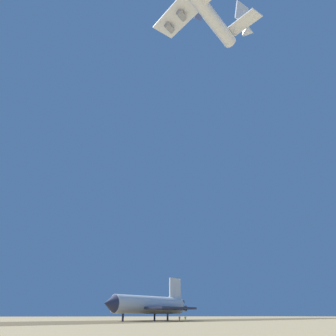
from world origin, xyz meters
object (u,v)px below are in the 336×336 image
Objects in this scene: space_shuttle at (148,305)px; chase_jet_left_wing at (198,13)px; ground_crew_near_nose at (185,318)px; ground_crew_mid_fuselage at (179,318)px.

space_shuttle is 2.48× the size of chase_jet_left_wing.
chase_jet_left_wing is 161.18m from ground_crew_near_nose.
space_shuttle is 158.75m from chase_jet_left_wing.
ground_crew_near_nose is 1.00× the size of ground_crew_mid_fuselage.
ground_crew_near_nose is (-8.07, 14.26, -4.41)m from space_shuttle.
ground_crew_mid_fuselage is at bearing 89.79° from space_shuttle.
ground_crew_mid_fuselage is at bearing -20.76° from chase_jet_left_wing.
chase_jet_left_wing is at bearing 65.42° from ground_crew_mid_fuselage.
ground_crew_near_nose is 2.47m from ground_crew_mid_fuselage.
ground_crew_near_nose and ground_crew_mid_fuselage have the same top height.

